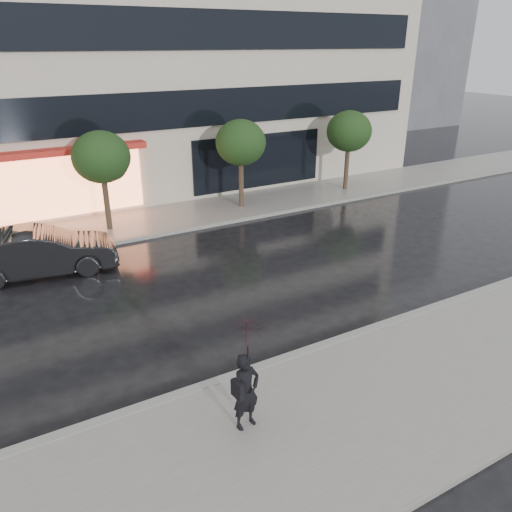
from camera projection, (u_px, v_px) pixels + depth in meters
ground at (318, 324)px, 13.47m from camera, size 120.00×120.00×0.00m
sidewalk_near at (406, 390)px, 10.85m from camera, size 60.00×4.50×0.12m
sidewalk_far at (178, 216)px, 21.62m from camera, size 60.00×3.50×0.12m
curb_near at (341, 340)px, 12.64m from camera, size 60.00×0.25×0.14m
curb_far at (194, 228)px, 20.22m from camera, size 60.00×0.25×0.14m
bg_building_right at (373, 30)px, 44.45m from camera, size 12.00×12.00×16.00m
tree_mid_west at (103, 159)px, 18.98m from camera, size 2.20×2.20×3.99m
tree_mid_east at (242, 144)px, 21.70m from camera, size 2.20×2.20×3.99m
tree_far_east at (350, 133)px, 24.43m from camera, size 2.20×2.20×3.99m
parked_car at (41, 252)px, 16.09m from camera, size 4.89×2.27×1.55m
pedestrian_with_umbrella at (247, 357)px, 9.17m from camera, size 1.12×1.14×2.35m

